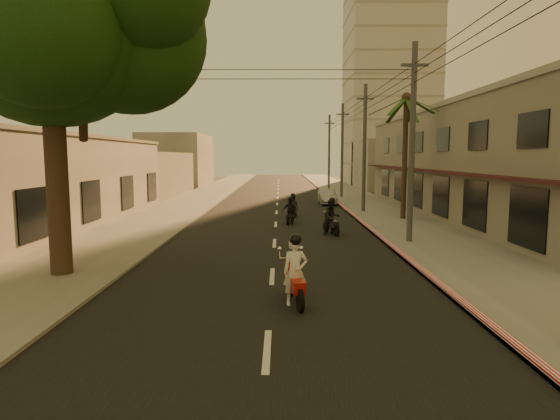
# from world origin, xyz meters

# --- Properties ---
(ground) EXTENTS (160.00, 160.00, 0.00)m
(ground) POSITION_xyz_m (0.00, 0.00, 0.00)
(ground) COLOR #383023
(ground) RESTS_ON ground
(road) EXTENTS (10.00, 140.00, 0.02)m
(road) POSITION_xyz_m (0.00, 20.00, 0.01)
(road) COLOR black
(road) RESTS_ON ground
(sidewalk_right) EXTENTS (5.00, 140.00, 0.12)m
(sidewalk_right) POSITION_xyz_m (7.50, 20.00, 0.06)
(sidewalk_right) COLOR slate
(sidewalk_right) RESTS_ON ground
(sidewalk_left) EXTENTS (5.00, 140.00, 0.12)m
(sidewalk_left) POSITION_xyz_m (-7.50, 20.00, 0.06)
(sidewalk_left) COLOR slate
(sidewalk_left) RESTS_ON ground
(curb_stripe) EXTENTS (0.20, 60.00, 0.20)m
(curb_stripe) POSITION_xyz_m (5.10, 15.00, 0.10)
(curb_stripe) COLOR red
(curb_stripe) RESTS_ON ground
(shophouse_row) EXTENTS (8.80, 34.20, 7.30)m
(shophouse_row) POSITION_xyz_m (13.95, 18.00, 3.65)
(shophouse_row) COLOR gray
(shophouse_row) RESTS_ON ground
(left_building) EXTENTS (8.20, 24.20, 5.20)m
(left_building) POSITION_xyz_m (-13.98, 14.00, 2.60)
(left_building) COLOR #A9A398
(left_building) RESTS_ON ground
(distant_tower) EXTENTS (12.10, 12.10, 28.00)m
(distant_tower) POSITION_xyz_m (16.00, 56.00, 14.00)
(distant_tower) COLOR #B7B5B2
(distant_tower) RESTS_ON ground
(broadleaf_tree) EXTENTS (9.60, 8.70, 12.10)m
(broadleaf_tree) POSITION_xyz_m (-6.61, 2.14, 8.48)
(broadleaf_tree) COLOR black
(broadleaf_tree) RESTS_ON ground
(palm_tree) EXTENTS (5.00, 5.00, 8.20)m
(palm_tree) POSITION_xyz_m (8.00, 16.00, 7.15)
(palm_tree) COLOR black
(palm_tree) RESTS_ON ground
(utility_poles) EXTENTS (1.20, 48.26, 9.00)m
(utility_poles) POSITION_xyz_m (6.20, 20.00, 6.54)
(utility_poles) COLOR #38383A
(utility_poles) RESTS_ON ground
(filler_right) EXTENTS (8.00, 14.00, 6.00)m
(filler_right) POSITION_xyz_m (14.00, 45.00, 3.00)
(filler_right) COLOR #A9A398
(filler_right) RESTS_ON ground
(filler_left_near) EXTENTS (8.00, 14.00, 4.40)m
(filler_left_near) POSITION_xyz_m (-14.00, 34.00, 2.20)
(filler_left_near) COLOR #A9A398
(filler_left_near) RESTS_ON ground
(filler_left_far) EXTENTS (8.00, 14.00, 7.00)m
(filler_left_far) POSITION_xyz_m (-14.00, 52.00, 3.50)
(filler_left_far) COLOR #A9A398
(filler_left_far) RESTS_ON ground
(scooter_red) EXTENTS (0.90, 1.96, 1.95)m
(scooter_red) POSITION_xyz_m (0.67, -0.97, 0.86)
(scooter_red) COLOR black
(scooter_red) RESTS_ON ground
(scooter_mid_a) EXTENTS (1.26, 1.91, 1.93)m
(scooter_mid_a) POSITION_xyz_m (2.89, 10.41, 0.88)
(scooter_mid_a) COLOR black
(scooter_mid_a) RESTS_ON ground
(scooter_mid_b) EXTENTS (1.09, 1.66, 1.65)m
(scooter_mid_b) POSITION_xyz_m (0.84, 14.23, 0.75)
(scooter_mid_b) COLOR black
(scooter_mid_b) RESTS_ON ground
(scooter_far_a) EXTENTS (0.76, 1.64, 1.61)m
(scooter_far_a) POSITION_xyz_m (1.08, 17.38, 0.72)
(scooter_far_a) COLOR black
(scooter_far_a) RESTS_ON ground
(parked_car) EXTENTS (1.37, 3.81, 1.25)m
(parked_car) POSITION_xyz_m (4.20, 25.85, 0.62)
(parked_car) COLOR #96999E
(parked_car) RESTS_ON ground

